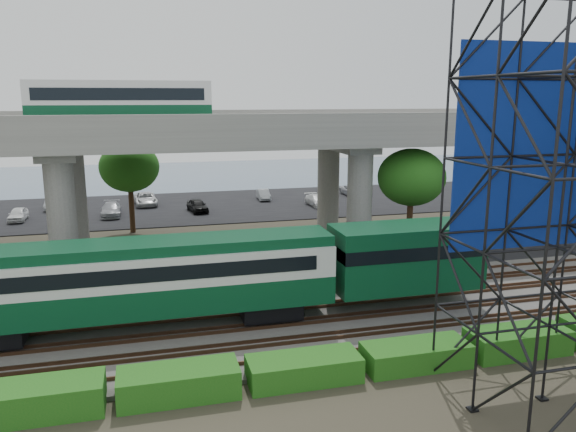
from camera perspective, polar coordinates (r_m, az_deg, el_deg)
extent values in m
plane|color=#474233|center=(27.36, -3.01, -12.44)|extent=(140.00, 140.00, 0.00)
cube|color=slate|center=(29.13, -3.82, -10.68)|extent=(90.00, 12.00, 0.20)
cube|color=black|center=(37.03, -6.31, -5.80)|extent=(90.00, 5.00, 0.08)
cube|color=black|center=(59.71, -9.61, 0.94)|extent=(90.00, 18.00, 0.08)
cube|color=#495F78|center=(81.37, -11.01, 3.79)|extent=(140.00, 40.00, 0.03)
cube|color=#472D1E|center=(24.84, -1.71, -14.38)|extent=(90.00, 0.08, 0.16)
cube|color=#472D1E|center=(26.11, -2.44, -13.01)|extent=(90.00, 0.08, 0.16)
cube|color=#472D1E|center=(26.61, -2.70, -12.52)|extent=(90.00, 0.08, 0.16)
cube|color=#472D1E|center=(27.90, -3.32, -11.32)|extent=(90.00, 0.08, 0.16)
cube|color=#472D1E|center=(28.40, -3.55, -10.89)|extent=(90.00, 0.08, 0.16)
cube|color=#472D1E|center=(29.71, -4.09, -9.83)|extent=(90.00, 0.08, 0.16)
cube|color=#472D1E|center=(30.23, -4.29, -9.45)|extent=(90.00, 0.08, 0.16)
cube|color=#472D1E|center=(31.55, -4.76, -8.52)|extent=(90.00, 0.08, 0.16)
cube|color=#472D1E|center=(32.07, -4.94, -8.18)|extent=(90.00, 0.08, 0.16)
cube|color=#472D1E|center=(33.41, -5.36, -7.34)|extent=(90.00, 0.08, 0.16)
cube|color=black|center=(29.05, -1.86, -9.21)|extent=(3.00, 2.20, 0.90)
cube|color=#093F23|center=(28.04, -15.07, -7.92)|extent=(19.00, 3.00, 1.40)
cube|color=silver|center=(27.59, -15.23, -5.09)|extent=(19.00, 3.00, 1.50)
cube|color=#093F23|center=(27.32, -15.34, -3.08)|extent=(19.00, 2.60, 0.50)
cube|color=black|center=(27.57, -13.15, -4.88)|extent=(15.00, 3.06, 0.70)
cube|color=#093F23|center=(30.79, 11.89, -4.01)|extent=(8.00, 3.00, 3.40)
cube|color=#9E9B93|center=(40.82, -7.73, 8.08)|extent=(80.00, 12.00, 1.20)
cube|color=#9E9B93|center=(35.06, -6.61, 9.36)|extent=(80.00, 0.50, 1.10)
cube|color=#9E9B93|center=(46.46, -8.65, 9.93)|extent=(80.00, 0.50, 1.10)
cylinder|color=#9E9B93|center=(37.99, -22.00, 0.01)|extent=(1.80, 1.80, 8.00)
cylinder|color=#9E9B93|center=(44.82, -20.91, 1.81)|extent=(1.80, 1.80, 8.00)
cube|color=#9E9B93|center=(40.91, -21.80, 6.08)|extent=(2.40, 9.00, 0.60)
cylinder|color=#9E9B93|center=(40.49, 7.28, 1.49)|extent=(1.80, 1.80, 8.00)
cylinder|color=#9E9B93|center=(46.96, 4.11, 3.01)|extent=(1.80, 1.80, 8.00)
cube|color=#9E9B93|center=(43.24, 5.68, 7.14)|extent=(2.40, 9.00, 0.60)
cylinder|color=#9E9B93|center=(50.00, 26.83, 2.29)|extent=(1.80, 1.80, 8.00)
cylinder|color=#9E9B93|center=(55.37, 22.09, 3.53)|extent=(1.80, 1.80, 8.00)
cube|color=#9E9B93|center=(52.25, 24.69, 6.95)|extent=(2.40, 9.00, 0.60)
cube|color=black|center=(40.48, -16.47, 9.02)|extent=(12.00, 2.50, 0.70)
cube|color=#093F23|center=(40.46, -16.54, 10.15)|extent=(12.00, 2.50, 0.90)
cube|color=silver|center=(40.45, -16.63, 11.70)|extent=(12.00, 2.50, 1.30)
cube|color=black|center=(40.45, -16.64, 11.77)|extent=(11.00, 2.56, 0.80)
cube|color=silver|center=(40.46, -16.70, 12.83)|extent=(12.00, 2.40, 0.30)
cube|color=navy|center=(25.17, 24.56, 6.33)|extent=(8.10, 0.08, 8.25)
cube|color=black|center=(25.44, 27.13, -15.73)|extent=(9.36, 6.36, 0.08)
cube|color=#185C15|center=(23.17, -24.01, -16.67)|extent=(4.60, 1.80, 1.20)
cube|color=#185C15|center=(22.83, -11.03, -16.30)|extent=(4.60, 1.80, 1.15)
cube|color=#185C15|center=(23.59, 1.63, -15.25)|extent=(4.60, 1.80, 1.03)
cube|color=#185C15|center=(25.32, 12.88, -13.60)|extent=(4.60, 1.80, 1.01)
cube|color=#185C15|center=(27.82, 22.27, -11.69)|extent=(4.60, 1.80, 1.12)
cylinder|color=#382314|center=(42.43, 12.24, -0.41)|extent=(0.44, 0.44, 4.80)
ellipsoid|color=#185C15|center=(41.88, 12.44, 3.87)|extent=(4.94, 4.94, 4.18)
cylinder|color=#382314|center=(49.25, -15.61, 1.12)|extent=(0.44, 0.44, 4.80)
ellipsoid|color=#185C15|center=(48.78, -15.82, 4.82)|extent=(4.94, 4.94, 4.18)
imported|color=white|center=(57.58, -25.74, 0.15)|extent=(1.43, 3.53, 1.20)
imported|color=#A7A9AE|center=(62.04, -22.84, 1.16)|extent=(1.30, 3.58, 1.17)
imported|color=#929399|center=(56.52, -17.52, 0.63)|extent=(1.80, 4.42, 1.28)
imported|color=silver|center=(61.35, -14.28, 1.70)|extent=(2.54, 4.88, 1.31)
imported|color=black|center=(56.66, -9.19, 1.06)|extent=(2.15, 3.96, 1.28)
imported|color=#979B9E|center=(62.70, -2.51, 2.19)|extent=(1.37, 3.47, 1.13)
imported|color=silver|center=(59.11, 2.95, 1.60)|extent=(1.89, 4.09, 1.16)
imported|color=#A4A5AB|center=(65.71, 6.59, 2.59)|extent=(2.01, 4.21, 1.16)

